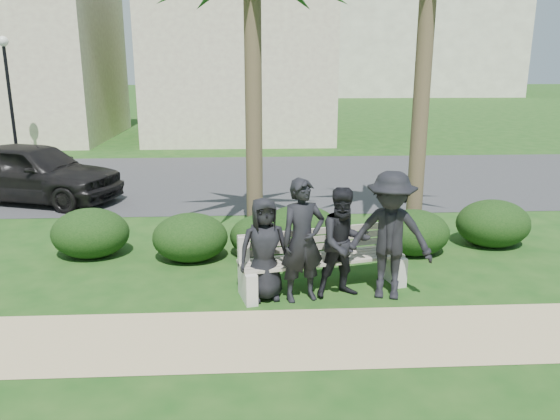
{
  "coord_description": "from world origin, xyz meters",
  "views": [
    {
      "loc": [
        -0.53,
        -8.1,
        3.41
      ],
      "look_at": [
        -0.04,
        1.0,
        0.94
      ],
      "focal_mm": 35.0,
      "sensor_mm": 36.0,
      "label": 1
    }
  ],
  "objects_px": {
    "man_a": "(264,249)",
    "man_d": "(390,236)",
    "park_bench": "(323,264)",
    "man_b": "(303,241)",
    "car_a": "(33,172)",
    "street_lamp": "(7,76)",
    "man_c": "(344,243)"
  },
  "relations": [
    {
      "from": "man_a",
      "to": "man_d",
      "type": "relative_size",
      "value": 0.8
    },
    {
      "from": "park_bench",
      "to": "man_b",
      "type": "relative_size",
      "value": 1.47
    },
    {
      "from": "car_a",
      "to": "man_b",
      "type": "bearing_deg",
      "value": -116.86
    },
    {
      "from": "park_bench",
      "to": "man_b",
      "type": "xyz_separation_m",
      "value": [
        -0.36,
        -0.36,
        0.51
      ]
    },
    {
      "from": "park_bench",
      "to": "man_a",
      "type": "xyz_separation_m",
      "value": [
        -0.92,
        -0.3,
        0.37
      ]
    },
    {
      "from": "man_b",
      "to": "park_bench",
      "type": "bearing_deg",
      "value": 28.78
    },
    {
      "from": "park_bench",
      "to": "man_d",
      "type": "height_order",
      "value": "man_d"
    },
    {
      "from": "street_lamp",
      "to": "man_c",
      "type": "xyz_separation_m",
      "value": [
        9.83,
        -12.53,
        -2.11
      ]
    },
    {
      "from": "street_lamp",
      "to": "man_c",
      "type": "bearing_deg",
      "value": -51.9
    },
    {
      "from": "man_b",
      "to": "man_c",
      "type": "relative_size",
      "value": 1.1
    },
    {
      "from": "park_bench",
      "to": "man_d",
      "type": "distance_m",
      "value": 1.13
    },
    {
      "from": "man_d",
      "to": "car_a",
      "type": "distance_m",
      "value": 9.73
    },
    {
      "from": "park_bench",
      "to": "man_a",
      "type": "relative_size",
      "value": 1.75
    },
    {
      "from": "man_a",
      "to": "man_d",
      "type": "bearing_deg",
      "value": -13.22
    },
    {
      "from": "street_lamp",
      "to": "man_c",
      "type": "height_order",
      "value": "street_lamp"
    },
    {
      "from": "street_lamp",
      "to": "man_c",
      "type": "relative_size",
      "value": 2.56
    },
    {
      "from": "man_c",
      "to": "man_d",
      "type": "distance_m",
      "value": 0.67
    },
    {
      "from": "park_bench",
      "to": "man_a",
      "type": "distance_m",
      "value": 1.03
    },
    {
      "from": "street_lamp",
      "to": "park_bench",
      "type": "bearing_deg",
      "value": -52.06
    },
    {
      "from": "car_a",
      "to": "man_c",
      "type": "bearing_deg",
      "value": -113.65
    },
    {
      "from": "street_lamp",
      "to": "car_a",
      "type": "relative_size",
      "value": 0.97
    },
    {
      "from": "man_c",
      "to": "man_b",
      "type": "bearing_deg",
      "value": 176.08
    },
    {
      "from": "street_lamp",
      "to": "man_b",
      "type": "bearing_deg",
      "value": -53.92
    },
    {
      "from": "park_bench",
      "to": "man_c",
      "type": "bearing_deg",
      "value": -58.32
    },
    {
      "from": "man_a",
      "to": "man_b",
      "type": "distance_m",
      "value": 0.58
    },
    {
      "from": "man_a",
      "to": "man_b",
      "type": "height_order",
      "value": "man_b"
    },
    {
      "from": "man_a",
      "to": "man_c",
      "type": "bearing_deg",
      "value": -10.21
    },
    {
      "from": "street_lamp",
      "to": "park_bench",
      "type": "xyz_separation_m",
      "value": [
        9.56,
        -12.26,
        -2.54
      ]
    },
    {
      "from": "park_bench",
      "to": "man_b",
      "type": "distance_m",
      "value": 0.72
    },
    {
      "from": "street_lamp",
      "to": "man_b",
      "type": "distance_m",
      "value": 15.76
    },
    {
      "from": "car_a",
      "to": "man_d",
      "type": "bearing_deg",
      "value": -111.4
    },
    {
      "from": "man_c",
      "to": "man_d",
      "type": "relative_size",
      "value": 0.87
    }
  ]
}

